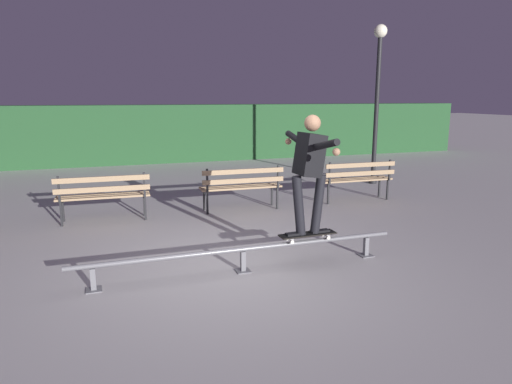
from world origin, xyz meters
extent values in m
plane|color=#ADAAA8|center=(0.00, 0.00, 0.00)|extent=(90.00, 90.00, 0.00)
cube|color=#234C28|center=(0.00, 10.38, 0.96)|extent=(24.00, 1.20, 1.92)
cylinder|color=slate|center=(0.00, -0.23, 0.30)|extent=(4.25, 0.06, 0.06)
cube|color=slate|center=(-1.81, -0.23, 0.13)|extent=(0.06, 0.06, 0.27)
cube|color=slate|center=(-1.81, -0.23, 0.01)|extent=(0.18, 0.18, 0.01)
cube|color=slate|center=(0.00, -0.23, 0.13)|extent=(0.06, 0.06, 0.27)
cube|color=slate|center=(0.00, -0.23, 0.01)|extent=(0.18, 0.18, 0.01)
cube|color=slate|center=(1.81, -0.23, 0.13)|extent=(0.06, 0.06, 0.27)
cube|color=slate|center=(1.81, -0.23, 0.01)|extent=(0.18, 0.18, 0.01)
cube|color=black|center=(0.90, -0.23, 0.41)|extent=(0.78, 0.22, 0.02)
cube|color=black|center=(0.90, -0.23, 0.42)|extent=(0.77, 0.21, 0.00)
cube|color=#9E9EA3|center=(1.17, -0.22, 0.39)|extent=(0.05, 0.17, 0.02)
cube|color=#9E9EA3|center=(0.64, -0.23, 0.39)|extent=(0.05, 0.17, 0.02)
cylinder|color=beige|center=(1.17, -0.30, 0.35)|extent=(0.05, 0.03, 0.05)
cylinder|color=beige|center=(1.16, -0.14, 0.35)|extent=(0.05, 0.03, 0.05)
cylinder|color=beige|center=(0.64, -0.31, 0.35)|extent=(0.05, 0.03, 0.05)
cylinder|color=beige|center=(0.63, -0.15, 0.35)|extent=(0.05, 0.03, 0.05)
cube|color=black|center=(1.08, -0.22, 0.43)|extent=(0.26, 0.11, 0.03)
cube|color=black|center=(0.72, -0.23, 0.43)|extent=(0.26, 0.11, 0.03)
cylinder|color=black|center=(1.04, -0.22, 0.81)|extent=(0.21, 0.13, 0.79)
cylinder|color=black|center=(0.76, -0.23, 0.81)|extent=(0.21, 0.13, 0.79)
cube|color=black|center=(0.90, -0.23, 1.47)|extent=(0.34, 0.37, 0.57)
cylinder|color=black|center=(0.91, -0.61, 1.63)|extent=(0.10, 0.61, 0.21)
cylinder|color=black|center=(0.89, 0.15, 1.63)|extent=(0.10, 0.61, 0.21)
sphere|color=#A37556|center=(0.92, -0.89, 1.58)|extent=(0.09, 0.09, 0.09)
sphere|color=#A37556|center=(0.88, 0.43, 1.58)|extent=(0.09, 0.09, 0.09)
sphere|color=#A37556|center=(0.93, -0.23, 1.87)|extent=(0.21, 0.21, 0.21)
cube|color=black|center=(-0.92, 3.04, 0.22)|extent=(0.04, 0.04, 0.44)
cube|color=black|center=(-0.93, 2.72, 0.22)|extent=(0.04, 0.04, 0.44)
cube|color=black|center=(-0.93, 2.68, 0.66)|extent=(0.04, 0.04, 0.44)
cube|color=black|center=(-2.32, 3.08, 0.22)|extent=(0.04, 0.04, 0.44)
cube|color=black|center=(-2.33, 2.76, 0.22)|extent=(0.04, 0.04, 0.44)
cube|color=black|center=(-2.33, 2.72, 0.66)|extent=(0.04, 0.04, 0.44)
cube|color=#A38460|center=(-1.62, 3.04, 0.46)|extent=(1.60, 0.14, 0.04)
cube|color=#A38460|center=(-1.62, 2.90, 0.46)|extent=(1.60, 0.14, 0.04)
cube|color=#A38460|center=(-1.63, 2.76, 0.46)|extent=(1.60, 0.14, 0.04)
cube|color=#A38460|center=(-1.63, 2.69, 0.62)|extent=(1.60, 0.08, 0.09)
cube|color=#A38460|center=(-1.63, 2.69, 0.80)|extent=(1.60, 0.08, 0.09)
cube|color=black|center=(1.64, 3.04, 0.22)|extent=(0.04, 0.04, 0.44)
cube|color=black|center=(1.63, 2.72, 0.22)|extent=(0.04, 0.04, 0.44)
cube|color=black|center=(1.63, 2.68, 0.66)|extent=(0.04, 0.04, 0.44)
cube|color=black|center=(0.24, 3.08, 0.22)|extent=(0.04, 0.04, 0.44)
cube|color=black|center=(0.23, 2.76, 0.22)|extent=(0.04, 0.04, 0.44)
cube|color=black|center=(0.23, 2.72, 0.66)|extent=(0.04, 0.04, 0.44)
cube|color=#A38460|center=(0.94, 3.04, 0.46)|extent=(1.60, 0.14, 0.04)
cube|color=#A38460|center=(0.93, 2.90, 0.46)|extent=(1.60, 0.14, 0.04)
cube|color=#A38460|center=(0.93, 2.76, 0.46)|extent=(1.60, 0.14, 0.04)
cube|color=#A38460|center=(0.93, 2.69, 0.62)|extent=(1.60, 0.08, 0.09)
cube|color=#A38460|center=(0.93, 2.69, 0.80)|extent=(1.60, 0.08, 0.09)
cube|color=black|center=(4.20, 3.04, 0.22)|extent=(0.04, 0.04, 0.44)
cube|color=black|center=(4.19, 2.72, 0.22)|extent=(0.04, 0.04, 0.44)
cube|color=black|center=(4.19, 2.68, 0.66)|extent=(0.04, 0.04, 0.44)
cube|color=black|center=(2.79, 3.08, 0.22)|extent=(0.04, 0.04, 0.44)
cube|color=black|center=(2.79, 2.76, 0.22)|extent=(0.04, 0.04, 0.44)
cube|color=black|center=(2.78, 2.72, 0.66)|extent=(0.04, 0.04, 0.44)
cube|color=#A38460|center=(3.50, 3.04, 0.46)|extent=(1.60, 0.14, 0.04)
cube|color=#A38460|center=(3.49, 2.90, 0.46)|extent=(1.60, 0.14, 0.04)
cube|color=#A38460|center=(3.49, 2.76, 0.46)|extent=(1.60, 0.14, 0.04)
cube|color=#A38460|center=(3.49, 2.69, 0.62)|extent=(1.60, 0.08, 0.09)
cube|color=#A38460|center=(3.49, 2.69, 0.80)|extent=(1.60, 0.08, 0.09)
cylinder|color=black|center=(4.97, 4.48, 1.80)|extent=(0.11, 0.11, 3.60)
sphere|color=#F2EACC|center=(4.97, 4.48, 3.74)|extent=(0.32, 0.32, 0.32)
cylinder|color=black|center=(4.97, 4.48, 0.06)|extent=(0.20, 0.20, 0.12)
camera|label=1|loc=(-1.64, -5.50, 2.19)|focal=32.10mm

